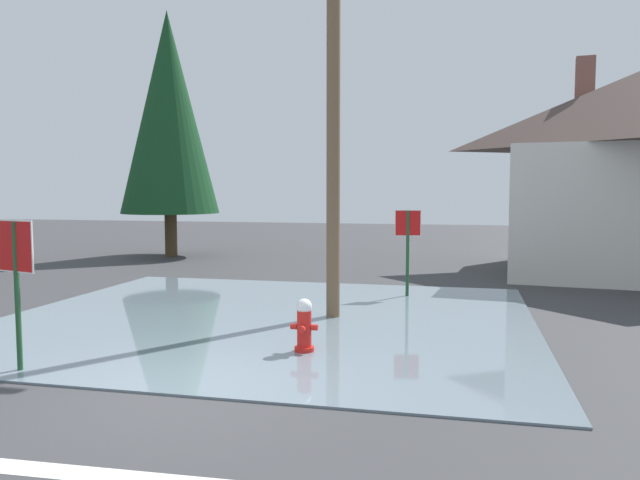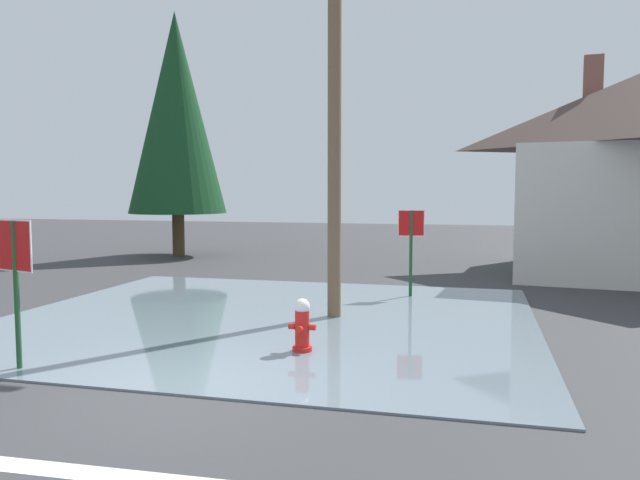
{
  "view_description": "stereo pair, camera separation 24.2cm",
  "coord_description": "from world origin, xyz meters",
  "views": [
    {
      "loc": [
        3.7,
        -7.35,
        2.7
      ],
      "look_at": [
        1.09,
        4.01,
        1.73
      ],
      "focal_mm": 34.88,
      "sensor_mm": 36.0,
      "label": 1
    },
    {
      "loc": [
        3.94,
        -7.29,
        2.7
      ],
      "look_at": [
        1.09,
        4.01,
        1.73
      ],
      "focal_mm": 34.88,
      "sensor_mm": 36.0,
      "label": 2
    }
  ],
  "objects": [
    {
      "name": "stop_sign_near",
      "position": [
        -2.61,
        0.39,
        1.61
      ],
      "size": [
        0.74,
        0.22,
        2.25
      ],
      "color": "#1E4C28",
      "rests_on": "ground"
    },
    {
      "name": "ground_plane",
      "position": [
        0.0,
        0.0,
        -0.05
      ],
      "size": [
        80.0,
        80.0,
        0.1
      ],
      "primitive_type": "cube",
      "color": "#38383A"
    },
    {
      "name": "utility_pole",
      "position": [
        1.1,
        5.19,
        4.32
      ],
      "size": [
        1.6,
        0.28,
        8.3
      ],
      "color": "brown",
      "rests_on": "ground"
    },
    {
      "name": "lane_stop_bar",
      "position": [
        0.69,
        -2.3,
        0.0
      ],
      "size": [
        3.71,
        0.42,
        0.01
      ],
      "primitive_type": "cube",
      "rotation": [
        0.0,
        0.0,
        0.03
      ],
      "color": "silver",
      "rests_on": "ground"
    },
    {
      "name": "pine_tree_tall_left",
      "position": [
        -7.61,
        15.37,
        5.64
      ],
      "size": [
        3.84,
        3.84,
        9.59
      ],
      "color": "#4C3823",
      "rests_on": "ground"
    },
    {
      "name": "flood_puddle",
      "position": [
        -0.21,
        4.78,
        0.02
      ],
      "size": [
        10.75,
        9.77,
        0.03
      ],
      "primitive_type": "cube",
      "color": "slate",
      "rests_on": "ground"
    },
    {
      "name": "fire_hydrant",
      "position": [
        1.21,
        2.35,
        0.44
      ],
      "size": [
        0.45,
        0.39,
        0.9
      ],
      "color": "red",
      "rests_on": "ground"
    },
    {
      "name": "stop_sign_far",
      "position": [
        2.39,
        8.06,
        1.53
      ],
      "size": [
        0.64,
        0.16,
        2.17
      ],
      "color": "#1E4C28",
      "rests_on": "ground"
    }
  ]
}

